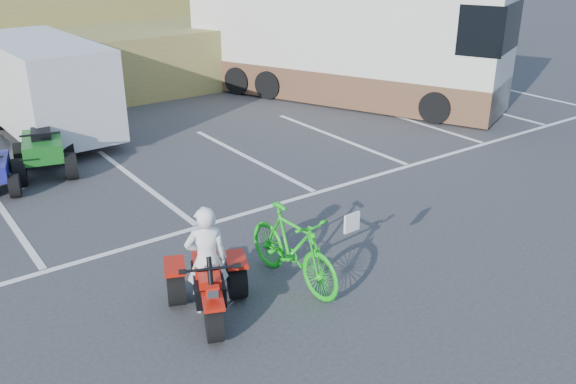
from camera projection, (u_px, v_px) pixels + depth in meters
ground at (275, 284)px, 9.16m from camera, size 100.00×100.00×0.00m
parking_stripes at (198, 187)px, 12.66m from camera, size 28.00×5.16×0.01m
grass_embankment at (9, 47)px, 20.17m from camera, size 40.00×8.50×3.10m
red_trike_atv at (211, 316)px, 8.41m from camera, size 1.66×1.87×1.00m
rider at (207, 260)px, 8.24m from camera, size 0.68×0.58×1.58m
green_dirt_bike at (293, 247)px, 8.97m from camera, size 0.66×2.02×1.20m
cargo_trailer at (44, 85)px, 15.51m from camera, size 2.30×5.31×2.44m
rv_motorhome at (343, 50)px, 18.97m from camera, size 6.32×10.07×3.56m
quad_atv_green at (47, 173)px, 13.43m from camera, size 1.65×1.96×1.11m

